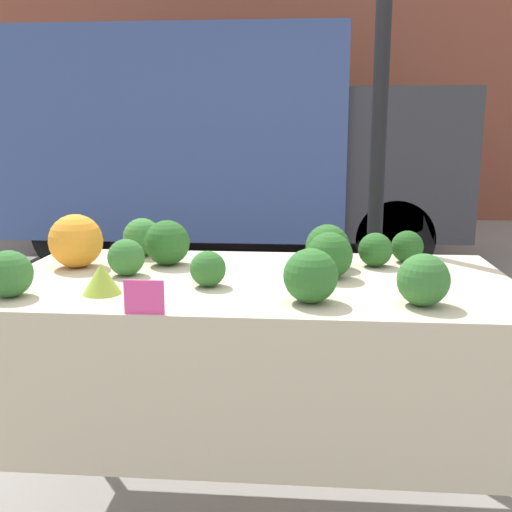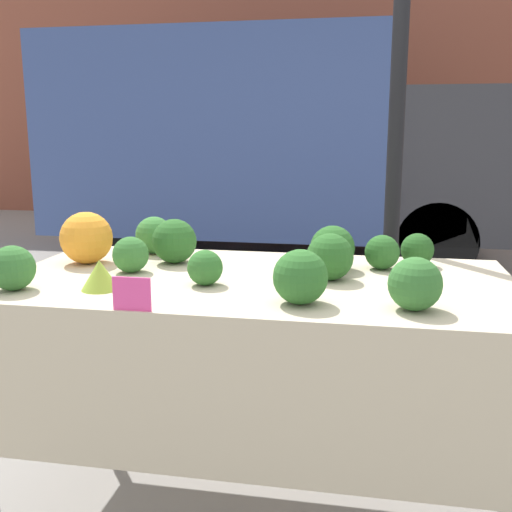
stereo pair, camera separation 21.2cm
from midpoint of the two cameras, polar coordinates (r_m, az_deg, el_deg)
The scene contains 19 objects.
ground_plane at distance 2.50m, azimuth -2.62°, elevation -22.17°, with size 40.00×40.00×0.00m, color gray.
building_facade at distance 10.15m, azimuth 3.34°, elevation 21.62°, with size 16.00×0.60×6.25m.
tent_pole at distance 2.75m, azimuth 9.43°, elevation 11.54°, with size 0.07×0.07×2.78m.
parked_truck at distance 6.74m, azimuth -4.24°, elevation 10.78°, with size 4.74×2.16×2.36m.
market_table at distance 2.10m, azimuth -3.06°, elevation -5.45°, with size 1.81×0.94×0.88m.
orange_cauliflower at distance 2.41m, azimuth -19.23°, elevation 1.34°, with size 0.20×0.20×0.20m.
romanesco_head at distance 2.01m, azimuth -17.45°, elevation -2.11°, with size 0.13×0.13×0.10m.
broccoli_head_0 at distance 2.28m, azimuth 4.21°, elevation 0.90°, with size 0.17×0.17×0.17m.
broccoli_head_1 at distance 2.02m, azimuth -7.60°, elevation -1.25°, with size 0.12×0.12×0.12m.
broccoli_head_2 at distance 2.56m, azimuth -13.13°, elevation 1.75°, with size 0.16×0.16×0.16m.
broccoli_head_3 at distance 2.42m, azimuth 11.82°, elevation 0.86°, with size 0.13×0.13×0.13m.
broccoli_head_4 at distance 1.82m, azimuth 12.49°, elevation -2.27°, with size 0.16×0.16×0.16m.
broccoli_head_5 at distance 2.33m, azimuth 8.77°, elevation 0.57°, with size 0.13×0.13×0.13m.
broccoli_head_6 at distance 2.12m, azimuth 4.18°, elevation 0.03°, with size 0.17×0.17×0.17m.
broccoli_head_7 at distance 2.23m, azimuth -14.95°, elevation -0.15°, with size 0.13×0.13×0.13m.
broccoli_head_8 at distance 2.37m, azimuth -11.01°, elevation 1.22°, with size 0.18×0.18×0.18m.
broccoli_head_9 at distance 2.07m, azimuth -25.24°, elevation -1.58°, with size 0.15×0.15×0.15m.
broccoli_head_10 at distance 1.81m, azimuth 1.91°, elevation -1.93°, with size 0.17×0.17×0.17m.
price_sign at distance 1.75m, azimuth -14.05°, elevation -3.88°, with size 0.12×0.01×0.10m.
Camera 1 is at (0.17, -2.07, 1.40)m, focal length 42.00 mm.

